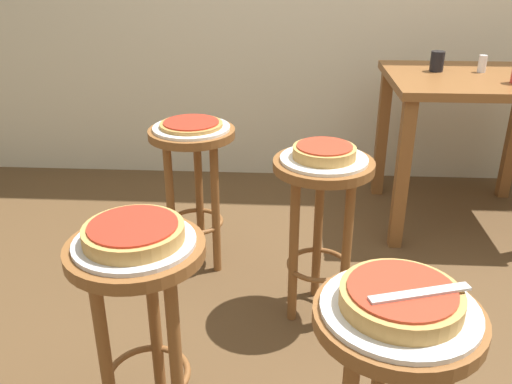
# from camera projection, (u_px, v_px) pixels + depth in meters

# --- Properties ---
(ground_plane) EXTENTS (6.00, 6.00, 0.00)m
(ground_plane) POSITION_uv_depth(u_px,v_px,m) (347.00, 336.00, 2.07)
(ground_plane) COLOR brown
(stool_foreground) EXTENTS (0.37, 0.37, 0.65)m
(stool_foreground) POSITION_uv_depth(u_px,v_px,m) (392.00, 374.00, 1.22)
(stool_foreground) COLOR brown
(stool_foreground) RESTS_ON ground_plane
(serving_plate_foreground) EXTENTS (0.34, 0.34, 0.01)m
(serving_plate_foreground) POSITION_uv_depth(u_px,v_px,m) (400.00, 309.00, 1.15)
(serving_plate_foreground) COLOR silver
(serving_plate_foreground) RESTS_ON stool_foreground
(pizza_foreground) EXTENTS (0.26, 0.26, 0.05)m
(pizza_foreground) POSITION_uv_depth(u_px,v_px,m) (402.00, 298.00, 1.14)
(pizza_foreground) COLOR tan
(pizza_foreground) RESTS_ON serving_plate_foreground
(stool_middle) EXTENTS (0.37, 0.37, 0.65)m
(stool_middle) POSITION_uv_depth(u_px,v_px,m) (141.00, 299.00, 1.48)
(stool_middle) COLOR brown
(stool_middle) RESTS_ON ground_plane
(serving_plate_middle) EXTENTS (0.32, 0.32, 0.01)m
(serving_plate_middle) POSITION_uv_depth(u_px,v_px,m) (135.00, 242.00, 1.41)
(serving_plate_middle) COLOR silver
(serving_plate_middle) RESTS_ON stool_middle
(pizza_middle) EXTENTS (0.26, 0.26, 0.05)m
(pizza_middle) POSITION_uv_depth(u_px,v_px,m) (134.00, 232.00, 1.40)
(pizza_middle) COLOR tan
(pizza_middle) RESTS_ON serving_plate_middle
(stool_leftside) EXTENTS (0.37, 0.37, 0.65)m
(stool_leftside) POSITION_uv_depth(u_px,v_px,m) (321.00, 204.00, 2.03)
(stool_leftside) COLOR brown
(stool_leftside) RESTS_ON ground_plane
(serving_plate_leftside) EXTENTS (0.31, 0.31, 0.01)m
(serving_plate_leftside) POSITION_uv_depth(u_px,v_px,m) (324.00, 159.00, 1.95)
(serving_plate_leftside) COLOR white
(serving_plate_leftside) RESTS_ON stool_leftside
(pizza_leftside) EXTENTS (0.23, 0.23, 0.05)m
(pizza_leftside) POSITION_uv_depth(u_px,v_px,m) (324.00, 152.00, 1.94)
(pizza_leftside) COLOR tan
(pizza_leftside) RESTS_ON serving_plate_leftside
(stool_rear) EXTENTS (0.37, 0.37, 0.65)m
(stool_rear) POSITION_uv_depth(u_px,v_px,m) (193.00, 167.00, 2.36)
(stool_rear) COLOR brown
(stool_rear) RESTS_ON ground_plane
(serving_plate_rear) EXTENTS (0.32, 0.32, 0.01)m
(serving_plate_rear) POSITION_uv_depth(u_px,v_px,m) (191.00, 128.00, 2.28)
(serving_plate_rear) COLOR white
(serving_plate_rear) RESTS_ON stool_rear
(pizza_rear) EXTENTS (0.26, 0.26, 0.02)m
(pizza_rear) POSITION_uv_depth(u_px,v_px,m) (191.00, 124.00, 2.28)
(pizza_rear) COLOR #B78442
(pizza_rear) RESTS_ON serving_plate_rear
(dining_table) EXTENTS (0.83, 0.73, 0.77)m
(dining_table) POSITION_uv_depth(u_px,v_px,m) (471.00, 103.00, 2.70)
(dining_table) COLOR brown
(dining_table) RESTS_ON ground_plane
(cup_far_edge) EXTENTS (0.07, 0.07, 0.10)m
(cup_far_edge) POSITION_uv_depth(u_px,v_px,m) (437.00, 61.00, 2.71)
(cup_far_edge) COLOR black
(cup_far_edge) RESTS_ON dining_table
(condiment_shaker) EXTENTS (0.04, 0.04, 0.08)m
(condiment_shaker) POSITION_uv_depth(u_px,v_px,m) (482.00, 64.00, 2.70)
(condiment_shaker) COLOR white
(condiment_shaker) RESTS_ON dining_table
(pizza_server_knife) EXTENTS (0.22, 0.09, 0.01)m
(pizza_server_knife) POSITION_uv_depth(u_px,v_px,m) (420.00, 293.00, 1.11)
(pizza_server_knife) COLOR silver
(pizza_server_knife) RESTS_ON pizza_foreground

